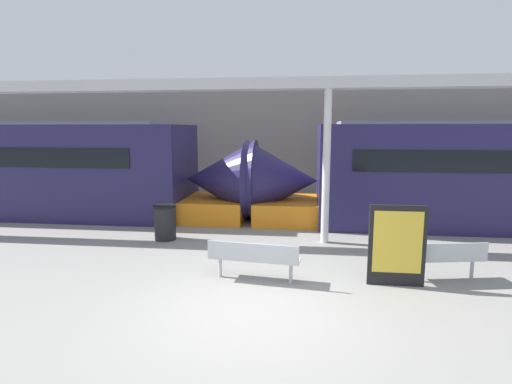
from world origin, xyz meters
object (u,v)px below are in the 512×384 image
at_px(train_left, 481,177).
at_px(poster_board, 397,245).
at_px(bench_near, 254,256).
at_px(bench_far, 445,257).
at_px(support_column_near, 326,168).
at_px(trash_bin, 165,222).

height_order(train_left, poster_board, train_left).
distance_m(bench_near, bench_far, 3.74).
distance_m(bench_far, support_column_near, 3.63).
bearing_deg(poster_board, bench_near, -177.38).
xyz_separation_m(train_left, bench_near, (-6.32, -5.40, -1.00)).
bearing_deg(poster_board, bench_far, 18.73).
distance_m(trash_bin, poster_board, 6.07).
relative_size(bench_near, trash_bin, 1.95).
relative_size(bench_near, bench_far, 1.15).
xyz_separation_m(bench_near, support_column_near, (1.51, 2.95, 1.47)).
bearing_deg(train_left, trash_bin, -163.43).
relative_size(bench_far, support_column_near, 0.41).
relative_size(train_left, support_column_near, 3.64).
relative_size(bench_near, support_column_near, 0.47).
relative_size(train_left, bench_far, 8.94).
height_order(train_left, support_column_near, support_column_near).
xyz_separation_m(train_left, trash_bin, (-9.08, -2.70, -1.04)).
bearing_deg(bench_near, trash_bin, 142.55).
bearing_deg(train_left, support_column_near, -152.91).
bearing_deg(support_column_near, bench_far, -48.40).
height_order(train_left, trash_bin, train_left).
distance_m(train_left, bench_near, 8.37).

